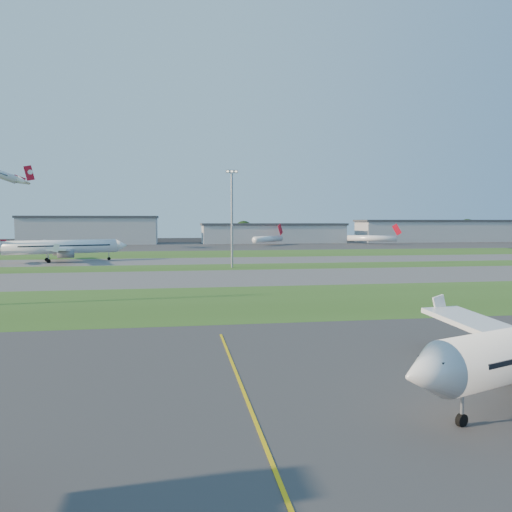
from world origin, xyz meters
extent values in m
plane|color=black|center=(0.00, 0.00, 0.00)|extent=(700.00, 700.00, 0.00)
cube|color=#333335|center=(0.00, 0.00, 0.01)|extent=(300.00, 70.00, 0.01)
cube|color=#2F501A|center=(0.00, 52.00, 0.01)|extent=(300.00, 34.00, 0.01)
cube|color=#515154|center=(0.00, 85.00, 0.01)|extent=(300.00, 32.00, 0.01)
cube|color=#2F501A|center=(0.00, 110.00, 0.01)|extent=(300.00, 18.00, 0.01)
cube|color=#515154|center=(0.00, 132.00, 0.01)|extent=(300.00, 26.00, 0.01)
cube|color=#2F501A|center=(0.00, 165.00, 0.01)|extent=(300.00, 40.00, 0.01)
cube|color=#333335|center=(0.00, 225.00, 0.01)|extent=(400.00, 80.00, 0.01)
cube|color=gold|center=(5.00, 0.00, 0.00)|extent=(0.25, 60.00, 0.02)
cube|color=white|center=(26.40, 14.66, 3.33)|extent=(5.58, 13.86, 1.39)
cylinder|color=gray|center=(25.84, 12.34, 2.34)|extent=(4.26, 3.27, 2.07)
cylinder|color=white|center=(-34.24, 135.32, 4.59)|extent=(32.41, 14.36, 4.15)
cube|color=white|center=(-38.05, 143.26, 4.04)|extent=(12.96, 16.47, 1.69)
cube|color=white|center=(-32.49, 126.68, 4.04)|extent=(6.20, 16.73, 1.69)
cylinder|color=gray|center=(-35.73, 141.50, 2.84)|extent=(5.15, 3.84, 2.51)
cylinder|color=gray|center=(-31.70, 129.48, 2.84)|extent=(5.15, 3.84, 2.51)
cube|color=#B60B1E|center=(-63.14, 208.53, 39.54)|extent=(5.86, 2.24, 7.08)
cylinder|color=white|center=(46.87, 227.14, 3.20)|extent=(19.41, 21.77, 3.20)
cube|color=#B60B1E|center=(55.36, 236.98, 8.00)|extent=(3.61, 4.11, 6.16)
cylinder|color=white|center=(103.90, 230.06, 3.20)|extent=(23.47, 16.97, 3.20)
cube|color=#B60B1E|center=(114.76, 222.91, 8.00)|extent=(4.49, 3.10, 6.16)
cylinder|color=gray|center=(15.00, 108.00, 12.50)|extent=(0.60, 0.60, 25.00)
cube|color=gray|center=(15.00, 108.00, 25.40)|extent=(3.20, 0.50, 0.80)
cube|color=#FFF2CC|center=(15.00, 108.00, 25.40)|extent=(2.80, 0.70, 0.35)
cube|color=#A2A5AA|center=(-45.00, 255.00, 7.00)|extent=(70.00, 22.00, 14.00)
cube|color=#383A3F|center=(-45.00, 255.00, 14.60)|extent=(71.40, 23.00, 1.20)
cube|color=#A2A5AA|center=(55.00, 255.00, 5.00)|extent=(80.00, 22.00, 10.00)
cube|color=#383A3F|center=(55.00, 255.00, 10.60)|extent=(81.60, 23.00, 1.20)
cube|color=#A2A5AA|center=(155.00, 255.00, 6.00)|extent=(95.00, 22.00, 12.00)
cube|color=#383A3F|center=(155.00, 255.00, 12.60)|extent=(96.90, 23.00, 1.20)
cylinder|color=black|center=(-20.00, 266.00, 1.80)|extent=(1.00, 1.00, 3.60)
sphere|color=black|center=(-20.00, 266.00, 5.85)|extent=(9.90, 9.90, 9.90)
cylinder|color=black|center=(40.00, 269.00, 2.10)|extent=(1.00, 1.00, 4.20)
sphere|color=black|center=(40.00, 269.00, 6.83)|extent=(11.55, 11.55, 11.55)
cylinder|color=black|center=(115.00, 267.00, 1.90)|extent=(1.00, 1.00, 3.80)
sphere|color=black|center=(115.00, 267.00, 6.17)|extent=(10.45, 10.45, 10.45)
cylinder|color=black|center=(185.00, 271.00, 2.30)|extent=(1.00, 1.00, 4.60)
sphere|color=black|center=(185.00, 271.00, 7.48)|extent=(12.65, 12.65, 12.65)
camera|label=1|loc=(0.29, -23.39, 12.36)|focal=35.00mm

